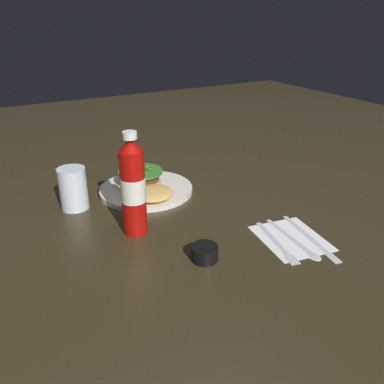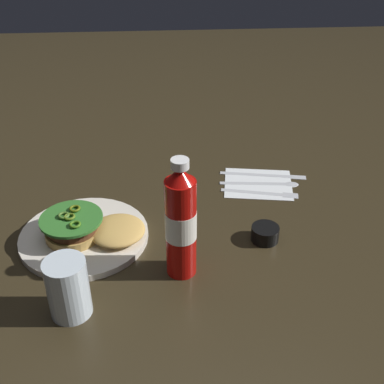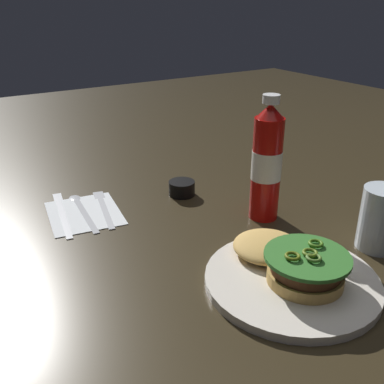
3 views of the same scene
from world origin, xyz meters
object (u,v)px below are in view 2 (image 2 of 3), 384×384
(ketchup_bottle, at_px, (181,223))
(water_glass, at_px, (68,288))
(butter_knife, at_px, (269,174))
(napkin, at_px, (258,184))
(fork_utensil, at_px, (267,192))
(dinner_plate, at_px, (84,236))
(condiment_cup, at_px, (265,234))
(spoon_utensil, at_px, (270,183))
(burger_sandwich, at_px, (89,228))

(ketchup_bottle, relative_size, water_glass, 2.19)
(butter_knife, bearing_deg, napkin, -132.25)
(napkin, distance_m, butter_knife, 0.05)
(fork_utensil, relative_size, butter_knife, 0.85)
(dinner_plate, height_order, butter_knife, dinner_plate)
(dinner_plate, height_order, napkin, dinner_plate)
(dinner_plate, bearing_deg, ketchup_bottle, -29.54)
(ketchup_bottle, distance_m, condiment_cup, 0.22)
(spoon_utensil, bearing_deg, butter_knife, 85.27)
(water_glass, relative_size, condiment_cup, 1.93)
(water_glass, bearing_deg, fork_utensil, 40.02)
(butter_knife, bearing_deg, spoon_utensil, -94.73)
(dinner_plate, height_order, burger_sandwich, burger_sandwich)
(napkin, height_order, spoon_utensil, spoon_utensil)
(burger_sandwich, xyz_separation_m, water_glass, (-0.01, -0.19, 0.02))
(dinner_plate, distance_m, butter_knife, 0.48)
(napkin, xyz_separation_m, spoon_utensil, (0.03, -0.00, 0.00))
(fork_utensil, bearing_deg, spoon_utensil, 67.28)
(napkin, distance_m, fork_utensil, 0.05)
(dinner_plate, height_order, ketchup_bottle, ketchup_bottle)
(dinner_plate, distance_m, water_glass, 0.21)
(burger_sandwich, relative_size, fork_utensil, 1.16)
(burger_sandwich, distance_m, water_glass, 0.19)
(fork_utensil, bearing_deg, burger_sandwich, -159.34)
(fork_utensil, xyz_separation_m, spoon_utensil, (0.02, 0.04, -0.00))
(burger_sandwich, xyz_separation_m, fork_utensil, (0.39, 0.15, -0.03))
(butter_knife, bearing_deg, ketchup_bottle, -125.24)
(spoon_utensil, distance_m, butter_knife, 0.04)
(ketchup_bottle, bearing_deg, napkin, 55.71)
(condiment_cup, distance_m, spoon_utensil, 0.22)
(dinner_plate, xyz_separation_m, ketchup_bottle, (0.20, -0.11, 0.11))
(ketchup_bottle, distance_m, fork_utensil, 0.35)
(ketchup_bottle, distance_m, napkin, 0.37)
(dinner_plate, distance_m, napkin, 0.44)
(water_glass, height_order, napkin, water_glass)
(water_glass, xyz_separation_m, napkin, (0.40, 0.39, -0.05))
(ketchup_bottle, distance_m, spoon_utensil, 0.39)
(burger_sandwich, relative_size, spoon_utensil, 1.09)
(spoon_utensil, bearing_deg, dinner_plate, -156.87)
(fork_utensil, bearing_deg, dinner_plate, -161.06)
(water_glass, xyz_separation_m, butter_knife, (0.43, 0.42, -0.05))
(fork_utensil, bearing_deg, napkin, 104.80)
(water_glass, distance_m, condiment_cup, 0.41)
(water_glass, xyz_separation_m, spoon_utensil, (0.42, 0.38, -0.05))
(condiment_cup, relative_size, napkin, 0.35)
(butter_knife, bearing_deg, dinner_plate, -152.79)
(burger_sandwich, bearing_deg, napkin, 26.81)
(dinner_plate, bearing_deg, spoon_utensil, 23.13)
(water_glass, distance_m, napkin, 0.56)
(burger_sandwich, bearing_deg, water_glass, -93.68)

